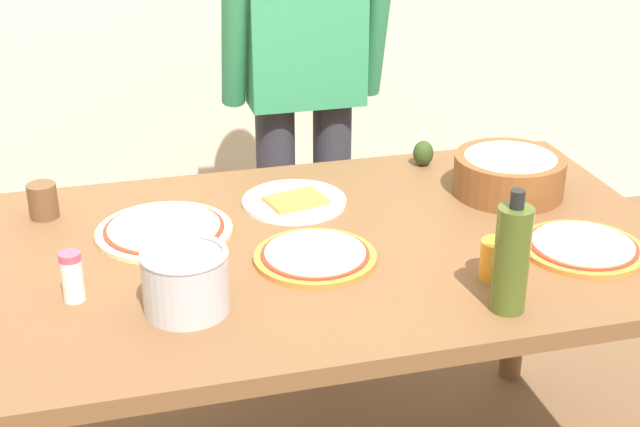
{
  "coord_description": "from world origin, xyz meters",
  "views": [
    {
      "loc": [
        -0.48,
        -1.77,
        1.69
      ],
      "look_at": [
        0.0,
        0.05,
        0.81
      ],
      "focal_mm": 50.6,
      "sensor_mm": 36.0,
      "label": 1
    }
  ],
  "objects_px": {
    "dining_table": "(325,277)",
    "steel_pot": "(186,280)",
    "pizza_second_cooked": "(315,256)",
    "plate_with_slice": "(295,201)",
    "pizza_raw_on_board": "(164,230)",
    "person_cook": "(304,72)",
    "avocado": "(423,153)",
    "popcorn_bowl": "(509,171)",
    "olive_oil_bottle": "(512,258)",
    "salt_shaker": "(72,277)",
    "cup_orange": "(496,259)",
    "pizza_cooked_on_tray": "(583,247)",
    "cup_small_brown": "(43,201)"
  },
  "relations": [
    {
      "from": "person_cook",
      "to": "plate_with_slice",
      "type": "bearing_deg",
      "value": -106.24
    },
    {
      "from": "person_cook",
      "to": "steel_pot",
      "type": "xyz_separation_m",
      "value": [
        -0.48,
        -0.97,
        -0.11
      ]
    },
    {
      "from": "dining_table",
      "to": "steel_pot",
      "type": "relative_size",
      "value": 9.22
    },
    {
      "from": "dining_table",
      "to": "avocado",
      "type": "height_order",
      "value": "avocado"
    },
    {
      "from": "person_cook",
      "to": "salt_shaker",
      "type": "relative_size",
      "value": 15.28
    },
    {
      "from": "pizza_second_cooked",
      "to": "steel_pot",
      "type": "xyz_separation_m",
      "value": [
        -0.3,
        -0.14,
        0.06
      ]
    },
    {
      "from": "pizza_cooked_on_tray",
      "to": "salt_shaker",
      "type": "xyz_separation_m",
      "value": [
        -1.1,
        0.07,
        0.04
      ]
    },
    {
      "from": "pizza_second_cooked",
      "to": "cup_orange",
      "type": "xyz_separation_m",
      "value": [
        0.35,
        -0.17,
        0.03
      ]
    },
    {
      "from": "pizza_raw_on_board",
      "to": "steel_pot",
      "type": "height_order",
      "value": "steel_pot"
    },
    {
      "from": "pizza_raw_on_board",
      "to": "plate_with_slice",
      "type": "height_order",
      "value": "plate_with_slice"
    },
    {
      "from": "plate_with_slice",
      "to": "olive_oil_bottle",
      "type": "distance_m",
      "value": 0.67
    },
    {
      "from": "olive_oil_bottle",
      "to": "cup_orange",
      "type": "xyz_separation_m",
      "value": [
        0.03,
        0.12,
        -0.07
      ]
    },
    {
      "from": "pizza_cooked_on_tray",
      "to": "pizza_second_cooked",
      "type": "distance_m",
      "value": 0.6
    },
    {
      "from": "dining_table",
      "to": "olive_oil_bottle",
      "type": "bearing_deg",
      "value": -53.95
    },
    {
      "from": "plate_with_slice",
      "to": "cup_small_brown",
      "type": "distance_m",
      "value": 0.61
    },
    {
      "from": "dining_table",
      "to": "person_cook",
      "type": "bearing_deg",
      "value": 79.87
    },
    {
      "from": "pizza_cooked_on_tray",
      "to": "popcorn_bowl",
      "type": "distance_m",
      "value": 0.34
    },
    {
      "from": "dining_table",
      "to": "cup_orange",
      "type": "xyz_separation_m",
      "value": [
        0.3,
        -0.25,
        0.13
      ]
    },
    {
      "from": "olive_oil_bottle",
      "to": "cup_orange",
      "type": "bearing_deg",
      "value": 75.56
    },
    {
      "from": "plate_with_slice",
      "to": "cup_orange",
      "type": "xyz_separation_m",
      "value": [
        0.32,
        -0.47,
        0.03
      ]
    },
    {
      "from": "person_cook",
      "to": "dining_table",
      "type": "bearing_deg",
      "value": -100.13
    },
    {
      "from": "popcorn_bowl",
      "to": "cup_small_brown",
      "type": "relative_size",
      "value": 3.29
    },
    {
      "from": "cup_small_brown",
      "to": "plate_with_slice",
      "type": "bearing_deg",
      "value": -7.74
    },
    {
      "from": "cup_orange",
      "to": "popcorn_bowl",
      "type": "bearing_deg",
      "value": 61.4
    },
    {
      "from": "person_cook",
      "to": "cup_orange",
      "type": "xyz_separation_m",
      "value": [
        0.17,
        -1.01,
        -0.14
      ]
    },
    {
      "from": "pizza_raw_on_board",
      "to": "cup_orange",
      "type": "height_order",
      "value": "cup_orange"
    },
    {
      "from": "dining_table",
      "to": "salt_shaker",
      "type": "distance_m",
      "value": 0.59
    },
    {
      "from": "popcorn_bowl",
      "to": "olive_oil_bottle",
      "type": "distance_m",
      "value": 0.59
    },
    {
      "from": "salt_shaker",
      "to": "popcorn_bowl",
      "type": "bearing_deg",
      "value": 14.22
    },
    {
      "from": "dining_table",
      "to": "pizza_second_cooked",
      "type": "distance_m",
      "value": 0.13
    },
    {
      "from": "dining_table",
      "to": "cup_orange",
      "type": "height_order",
      "value": "cup_orange"
    },
    {
      "from": "pizza_raw_on_board",
      "to": "person_cook",
      "type": "bearing_deg",
      "value": 51.79
    },
    {
      "from": "pizza_cooked_on_tray",
      "to": "olive_oil_bottle",
      "type": "bearing_deg",
      "value": -145.46
    },
    {
      "from": "olive_oil_bottle",
      "to": "cup_orange",
      "type": "relative_size",
      "value": 3.01
    },
    {
      "from": "salt_shaker",
      "to": "cup_orange",
      "type": "bearing_deg",
      "value": -8.51
    },
    {
      "from": "dining_table",
      "to": "avocado",
      "type": "distance_m",
      "value": 0.56
    },
    {
      "from": "person_cook",
      "to": "cup_orange",
      "type": "relative_size",
      "value": 19.06
    },
    {
      "from": "popcorn_bowl",
      "to": "salt_shaker",
      "type": "xyz_separation_m",
      "value": [
        -1.08,
        -0.27,
        -0.01
      ]
    },
    {
      "from": "pizza_cooked_on_tray",
      "to": "cup_small_brown",
      "type": "relative_size",
      "value": 3.23
    },
    {
      "from": "popcorn_bowl",
      "to": "avocado",
      "type": "relative_size",
      "value": 4.0
    },
    {
      "from": "person_cook",
      "to": "pizza_cooked_on_tray",
      "type": "bearing_deg",
      "value": -66.46
    },
    {
      "from": "cup_orange",
      "to": "salt_shaker",
      "type": "height_order",
      "value": "salt_shaker"
    },
    {
      "from": "dining_table",
      "to": "cup_small_brown",
      "type": "relative_size",
      "value": 18.82
    },
    {
      "from": "dining_table",
      "to": "popcorn_bowl",
      "type": "height_order",
      "value": "popcorn_bowl"
    },
    {
      "from": "pizza_raw_on_board",
      "to": "popcorn_bowl",
      "type": "relative_size",
      "value": 1.13
    },
    {
      "from": "pizza_second_cooked",
      "to": "plate_with_slice",
      "type": "relative_size",
      "value": 1.04
    },
    {
      "from": "steel_pot",
      "to": "cup_orange",
      "type": "height_order",
      "value": "steel_pot"
    },
    {
      "from": "pizza_second_cooked",
      "to": "salt_shaker",
      "type": "relative_size",
      "value": 2.56
    },
    {
      "from": "plate_with_slice",
      "to": "olive_oil_bottle",
      "type": "height_order",
      "value": "olive_oil_bottle"
    },
    {
      "from": "person_cook",
      "to": "steel_pot",
      "type": "height_order",
      "value": "person_cook"
    }
  ]
}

